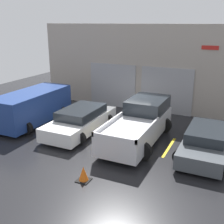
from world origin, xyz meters
name	(u,v)px	position (x,y,z in m)	size (l,w,h in m)	color
ground_plane	(123,124)	(0.00, 0.00, 0.00)	(28.00, 28.00, 0.00)	black
shophouse_building	(144,68)	(-0.01, 3.29, 2.59)	(13.97, 0.68, 5.26)	#9E9389
pickup_truck	(140,123)	(1.53, -1.55, 0.81)	(2.43, 5.29, 1.74)	silver
sedan_white	(81,120)	(-1.53, -1.83, 0.58)	(2.23, 4.66, 1.22)	white
sedan_side	(206,142)	(4.59, -1.83, 0.56)	(2.14, 4.34, 1.16)	#474C51
van_right	(32,106)	(-4.59, -1.86, 0.95)	(2.32, 4.77, 1.76)	navy
parking_stripe_far_left	(13,119)	(-6.12, -1.86, 0.00)	(0.12, 2.20, 0.01)	gold
parking_stripe_left	(56,127)	(-3.06, -1.86, 0.00)	(0.12, 2.20, 0.01)	gold
parking_stripe_centre	(108,136)	(0.00, -1.86, 0.00)	(0.12, 2.20, 0.01)	gold
parking_stripe_right	(169,147)	(3.06, -1.86, 0.00)	(0.12, 2.20, 0.01)	gold
traffic_cone	(84,174)	(1.01, -5.87, 0.25)	(0.47, 0.47, 0.55)	black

